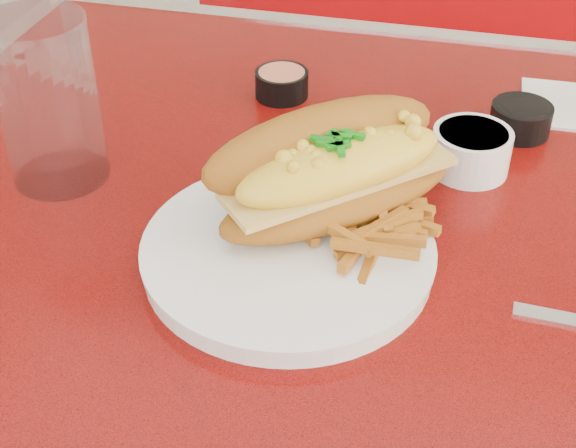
% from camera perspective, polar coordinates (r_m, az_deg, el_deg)
% --- Properties ---
extents(diner_table, '(1.23, 0.83, 0.77)m').
position_cam_1_polar(diner_table, '(0.84, 11.11, -8.75)').
color(diner_table, red).
rests_on(diner_table, ground).
extents(booth_bench_far, '(1.20, 0.51, 0.90)m').
position_cam_1_polar(booth_bench_far, '(1.68, 12.28, 3.29)').
color(booth_bench_far, '#A60B0E').
rests_on(booth_bench_far, ground).
extents(dinner_plate, '(0.30, 0.30, 0.02)m').
position_cam_1_polar(dinner_plate, '(0.67, -0.00, -2.03)').
color(dinner_plate, white).
rests_on(dinner_plate, diner_table).
extents(mac_hoagie, '(0.24, 0.23, 0.10)m').
position_cam_1_polar(mac_hoagie, '(0.69, 3.23, 3.99)').
color(mac_hoagie, '#A3631A').
rests_on(mac_hoagie, dinner_plate).
extents(fries_pile, '(0.13, 0.13, 0.03)m').
position_cam_1_polar(fries_pile, '(0.68, 4.49, 0.93)').
color(fries_pile, '#C57921').
rests_on(fries_pile, dinner_plate).
extents(fork, '(0.06, 0.15, 0.00)m').
position_cam_1_polar(fork, '(0.70, 4.51, 0.56)').
color(fork, silver).
rests_on(fork, dinner_plate).
extents(gravy_ramekin, '(0.10, 0.10, 0.04)m').
position_cam_1_polar(gravy_ramekin, '(0.80, 12.89, 5.18)').
color(gravy_ramekin, white).
rests_on(gravy_ramekin, diner_table).
extents(sauce_cup_left, '(0.08, 0.08, 0.03)m').
position_cam_1_polar(sauce_cup_left, '(0.91, -0.45, 10.02)').
color(sauce_cup_left, black).
rests_on(sauce_cup_left, diner_table).
extents(sauce_cup_right, '(0.07, 0.07, 0.03)m').
position_cam_1_polar(sauce_cup_right, '(0.88, 16.22, 7.27)').
color(sauce_cup_right, black).
rests_on(sauce_cup_right, diner_table).
extents(water_tumbler, '(0.12, 0.12, 0.16)m').
position_cam_1_polar(water_tumbler, '(0.77, -16.69, 8.33)').
color(water_tumbler, '#A5C3D4').
rests_on(water_tumbler, diner_table).
extents(paper_napkin, '(0.11, 0.11, 0.00)m').
position_cam_1_polar(paper_napkin, '(0.95, 19.56, 7.91)').
color(paper_napkin, white).
rests_on(paper_napkin, diner_table).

